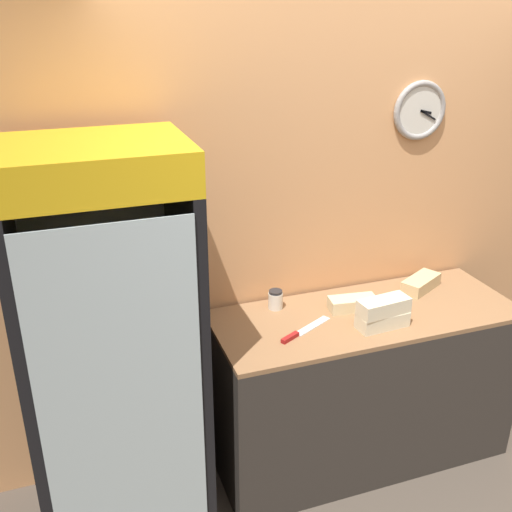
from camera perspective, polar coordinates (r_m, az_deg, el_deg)
wall_back at (r=3.37m, az=8.04°, el=3.92°), size 5.20×0.09×2.70m
prep_counter at (r=3.49m, az=9.95°, el=-12.00°), size 1.64×0.64×0.92m
beverage_cooler at (r=2.84m, az=-13.88°, el=-6.83°), size 0.77×0.69×1.95m
sandwich_stack_bottom at (r=3.11m, az=11.94°, el=-5.98°), size 0.27×0.13×0.08m
sandwich_stack_middle at (r=3.08m, az=12.06°, el=-4.71°), size 0.28×0.13×0.08m
sandwich_flat_left at (r=3.25m, az=9.18°, el=-4.49°), size 0.27×0.14×0.07m
sandwich_flat_right at (r=3.56m, az=15.42°, el=-2.52°), size 0.29×0.23×0.07m
chefs_knife at (r=3.01m, az=4.15°, el=-7.29°), size 0.33×0.20×0.02m
condiment_jar at (r=3.22m, az=1.87°, el=-4.16°), size 0.08×0.08×0.10m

